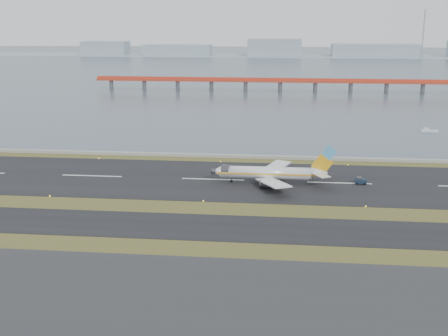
{
  "coord_description": "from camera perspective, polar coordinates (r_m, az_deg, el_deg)",
  "views": [
    {
      "loc": [
        21.22,
        -141.4,
        50.51
      ],
      "look_at": [
        4.37,
        22.0,
        6.13
      ],
      "focal_mm": 45.0,
      "sensor_mm": 36.0,
      "label": 1
    }
  ],
  "objects": [
    {
      "name": "pushback_tug",
      "position": [
        179.81,
        13.68,
        -1.28
      ],
      "size": [
        3.5,
        2.1,
        2.23
      ],
      "rotation": [
        0.0,
        0.0,
        0.01
      ],
      "color": "#142337",
      "rests_on": "ground"
    },
    {
      "name": "bay_water",
      "position": [
        603.89,
        3.92,
        10.29
      ],
      "size": [
        1400.0,
        800.0,
        1.3
      ],
      "primitive_type": "cube",
      "color": "#42515F",
      "rests_on": "ground"
    },
    {
      "name": "apron_strip",
      "position": [
        102.28,
        -7.1,
        -14.57
      ],
      "size": [
        1000.0,
        50.0,
        0.1
      ],
      "primitive_type": "cube",
      "color": "#2D2D2F",
      "rests_on": "ground"
    },
    {
      "name": "ground",
      "position": [
        151.64,
        -2.5,
        -4.35
      ],
      "size": [
        1000.0,
        1000.0,
        0.0
      ],
      "primitive_type": "plane",
      "color": "#3B491A",
      "rests_on": "ground"
    },
    {
      "name": "taxiway_strip",
      "position": [
        140.5,
        -3.21,
        -5.95
      ],
      "size": [
        1000.0,
        18.0,
        0.1
      ],
      "primitive_type": "cube",
      "color": "black",
      "rests_on": "ground"
    },
    {
      "name": "seawall",
      "position": [
        208.6,
        -0.12,
        1.25
      ],
      "size": [
        1000.0,
        2.5,
        1.0
      ],
      "primitive_type": "cube",
      "color": "gray",
      "rests_on": "ground"
    },
    {
      "name": "red_pier",
      "position": [
        393.78,
        5.74,
        8.74
      ],
      "size": [
        260.0,
        5.0,
        10.2
      ],
      "color": "red",
      "rests_on": "ground"
    },
    {
      "name": "airliner",
      "position": [
        175.32,
        4.84,
        -0.5
      ],
      "size": [
        38.52,
        32.89,
        12.8
      ],
      "color": "white",
      "rests_on": "ground"
    },
    {
      "name": "workboat_near",
      "position": [
        271.19,
        20.11,
        3.58
      ],
      "size": [
        7.74,
        3.03,
        1.84
      ],
      "rotation": [
        0.0,
        0.0,
        -0.09
      ],
      "color": "silver",
      "rests_on": "ground"
    },
    {
      "name": "far_shoreline",
      "position": [
        762.73,
        5.42,
        11.71
      ],
      "size": [
        1400.0,
        80.0,
        60.5
      ],
      "color": "#94A3AF",
      "rests_on": "ground"
    },
    {
      "name": "runway_strip",
      "position": [
        179.93,
        -1.12,
        -1.17
      ],
      "size": [
        1000.0,
        45.0,
        0.1
      ],
      "primitive_type": "cube",
      "color": "black",
      "rests_on": "ground"
    }
  ]
}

